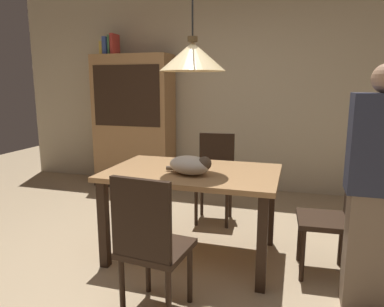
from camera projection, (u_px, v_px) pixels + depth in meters
name	position (u px, v px, depth m)	size (l,w,h in m)	color
ground	(161.00, 281.00, 2.65)	(10.00, 10.00, 0.00)	tan
back_wall	(230.00, 84.00, 4.86)	(6.40, 0.10, 2.90)	beige
dining_table	(193.00, 182.00, 2.94)	(1.40, 0.90, 0.75)	#A87A4C
chair_right_side	(336.00, 211.00, 2.65)	(0.42, 0.42, 0.93)	black
chair_far_back	(215.00, 173.00, 3.79)	(0.43, 0.43, 0.93)	black
chair_near_front	(150.00, 241.00, 2.14)	(0.44, 0.44, 0.93)	black
cat_sleeping	(191.00, 165.00, 2.77)	(0.40, 0.30, 0.16)	beige
pendant_lamp	(193.00, 56.00, 2.74)	(0.52, 0.52, 1.30)	beige
hutch_bookcase	(134.00, 124.00, 5.02)	(1.12, 0.45, 1.85)	#A87A4C
book_yellow_short	(104.00, 49.00, 4.94)	(0.04, 0.20, 0.18)	gold
book_blue_wide	(108.00, 46.00, 4.92)	(0.06, 0.24, 0.24)	#384C93
book_green_slim	(112.00, 45.00, 4.90)	(0.03, 0.20, 0.26)	#427A4C
book_red_tall	(115.00, 44.00, 4.88)	(0.04, 0.22, 0.28)	#B73833
person_standing	(376.00, 192.00, 2.20)	(0.36, 0.22, 1.57)	#84705B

